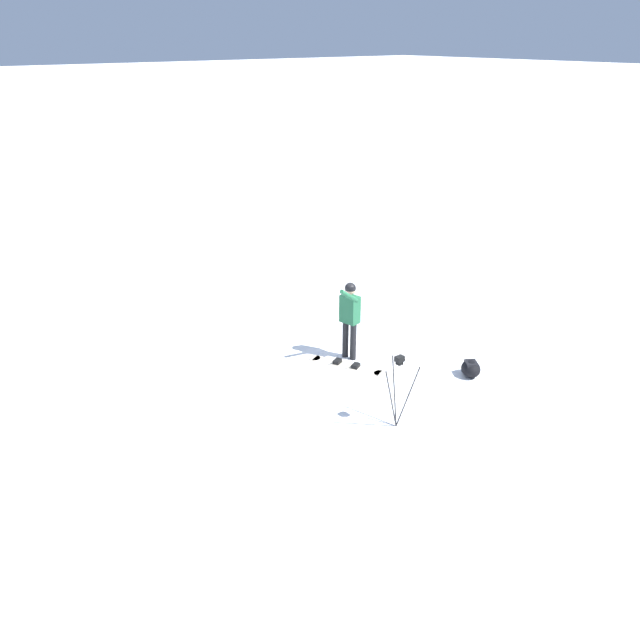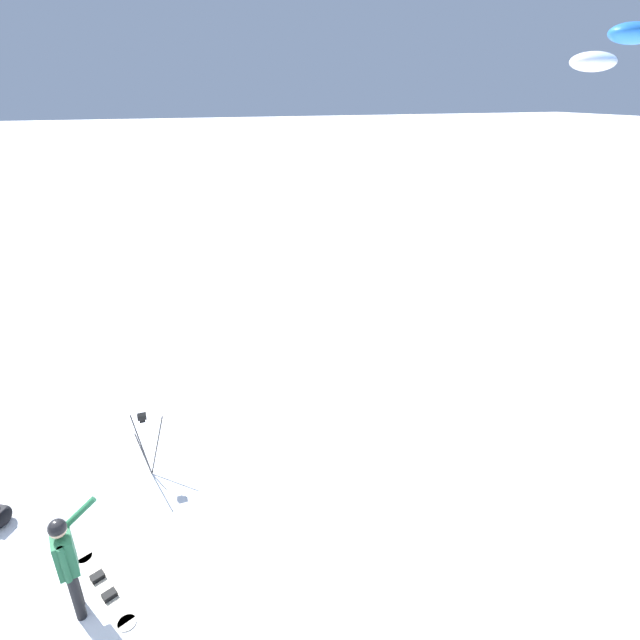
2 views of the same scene
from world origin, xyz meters
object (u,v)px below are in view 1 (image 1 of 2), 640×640
at_px(snowboard, 346,365).
at_px(gear_bag_large, 471,368).
at_px(camera_tripod, 399,377).
at_px(snowboarder, 350,312).

bearing_deg(snowboard, gear_bag_large, -138.26).
bearing_deg(gear_bag_large, camera_tripod, 99.65).
xyz_separation_m(snowboarder, gear_bag_large, (-2.24, -1.46, -0.91)).
bearing_deg(gear_bag_large, snowboarder, 33.03).
height_order(snowboard, gear_bag_large, gear_bag_large).
bearing_deg(snowboard, camera_tripod, 160.83).
relative_size(snowboarder, camera_tripod, 1.26).
distance_m(snowboard, gear_bag_large, 2.64).
distance_m(snowboarder, camera_tripod, 2.91).
distance_m(snowboard, camera_tripod, 2.74).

